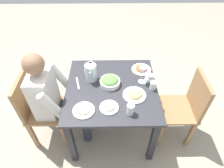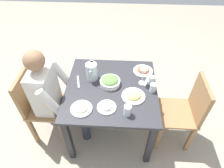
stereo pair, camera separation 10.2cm
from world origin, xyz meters
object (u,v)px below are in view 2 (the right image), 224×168
at_px(salt_shaker, 87,71).
at_px(chair_near, 39,103).
at_px(plate_fries, 133,95).
at_px(wine_glass, 143,73).
at_px(dining_table, 111,95).
at_px(plate_rice_curry, 143,70).
at_px(water_glass_by_pitcher, 153,88).
at_px(water_glass_near_left, 127,110).
at_px(diner_near, 55,95).
at_px(salad_bowl, 110,81).
at_px(plate_beans, 81,108).
at_px(water_pitcher, 92,72).
at_px(chair_far, 185,110).
at_px(water_glass_near_right, 151,80).
at_px(plate_yoghurt, 107,106).

bearing_deg(salt_shaker, chair_near, -59.19).
bearing_deg(plate_fries, wine_glass, 154.46).
distance_m(dining_table, salt_shaker, 0.39).
relative_size(plate_rice_curry, water_glass_by_pitcher, 2.30).
bearing_deg(water_glass_near_left, diner_near, -108.75).
height_order(diner_near, wine_glass, diner_near).
xyz_separation_m(salad_bowl, plate_beans, (0.34, -0.24, -0.03)).
relative_size(water_pitcher, plate_beans, 0.94).
height_order(chair_near, plate_beans, chair_near).
relative_size(plate_fries, plate_rice_curry, 1.06).
xyz_separation_m(chair_far, water_glass_near_left, (0.24, -0.62, 0.26)).
relative_size(dining_table, plate_beans, 4.59).
distance_m(water_glass_by_pitcher, water_glass_near_right, 0.12).
relative_size(plate_beans, salt_shaker, 3.74).
distance_m(dining_table, salad_bowl, 0.16).
xyz_separation_m(plate_fries, plate_yoghurt, (0.15, -0.25, -0.00)).
distance_m(dining_table, diner_near, 0.59).
relative_size(chair_near, salt_shaker, 16.28).
bearing_deg(plate_beans, diner_near, -124.18).
bearing_deg(chair_near, plate_yoghurt, 76.00).
relative_size(chair_near, diner_near, 0.75).
xyz_separation_m(water_glass_by_pitcher, wine_glass, (-0.11, -0.10, 0.09)).
bearing_deg(plate_yoghurt, wine_glass, 135.52).
bearing_deg(water_glass_by_pitcher, plate_fries, -65.10).
height_order(dining_table, water_glass_by_pitcher, water_glass_by_pitcher).
distance_m(chair_far, water_glass_near_left, 0.72).
xyz_separation_m(chair_far, wine_glass, (-0.17, -0.47, 0.35)).
relative_size(plate_rice_curry, wine_glass, 1.10).
bearing_deg(water_glass_near_right, chair_far, 64.27).
relative_size(water_glass_by_pitcher, water_glass_near_left, 0.84).
bearing_deg(plate_rice_curry, wine_glass, -6.64).
height_order(water_glass_by_pitcher, water_glass_near_left, water_glass_near_left).
relative_size(plate_beans, water_glass_near_left, 1.81).
height_order(diner_near, water_pitcher, diner_near).
bearing_deg(dining_table, water_glass_near_left, 26.34).
bearing_deg(water_glass_by_pitcher, water_glass_near_left, -39.56).
bearing_deg(diner_near, dining_table, 97.45).
bearing_deg(salad_bowl, water_glass_near_right, 95.96).
bearing_deg(water_glass_near_left, water_glass_by_pitcher, 140.44).
bearing_deg(water_pitcher, water_glass_near_left, 39.25).
relative_size(plate_rice_curry, water_glass_near_left, 1.94).
bearing_deg(water_glass_near_left, water_glass_near_right, 149.56).
distance_m(diner_near, plate_rice_curry, 0.99).
bearing_deg(diner_near, water_glass_near_right, 99.81).
bearing_deg(chair_far, water_glass_by_pitcher, -99.52).
xyz_separation_m(salad_bowl, salt_shaker, (-0.17, -0.26, -0.01)).
distance_m(chair_near, water_glass_near_left, 1.01).
bearing_deg(dining_table, wine_glass, 105.01).
height_order(dining_table, plate_fries, plate_fries).
xyz_separation_m(diner_near, water_glass_near_left, (0.25, 0.74, 0.12)).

